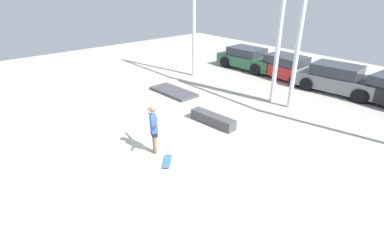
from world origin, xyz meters
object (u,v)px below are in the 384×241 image
object	(u,v)px
skateboarder	(154,127)
manual_pad	(173,92)
parked_car_red	(287,67)
parked_car_grey	(338,79)
skateboard	(167,161)
parked_car_green	(248,59)
grind_box	(213,119)

from	to	relation	value
skateboarder	manual_pad	xyz separation A→B (m)	(-4.28, 4.08, -0.92)
parked_car_red	parked_car_grey	distance (m)	3.08
skateboard	parked_car_grey	bearing A→B (deg)	131.68
manual_pad	parked_car_grey	xyz separation A→B (m)	(5.41, 6.51, 0.62)
skateboarder	parked_car_green	world-z (taller)	skateboarder
skateboarder	skateboard	xyz separation A→B (m)	(0.78, -0.06, -0.92)
manual_pad	parked_car_green	world-z (taller)	parked_car_green
skateboarder	parked_car_grey	bearing A→B (deg)	104.88
skateboard	parked_car_green	bearing A→B (deg)	161.30
grind_box	parked_car_grey	distance (m)	7.71
grind_box	parked_car_red	size ratio (longest dim) A/B	0.49
parked_car_green	parked_car_grey	world-z (taller)	parked_car_grey
skateboarder	skateboard	world-z (taller)	skateboarder
skateboard	manual_pad	size ratio (longest dim) A/B	0.27
parked_car_green	parked_car_grey	xyz separation A→B (m)	(5.98, -0.06, 0.03)
skateboard	manual_pad	world-z (taller)	manual_pad
parked_car_red	parked_car_grey	world-z (taller)	parked_car_grey
parked_car_grey	parked_car_green	bearing A→B (deg)	173.60
skateboard	grind_box	xyz separation A→B (m)	(-1.10, 3.10, 0.14)
manual_pad	skateboarder	bearing A→B (deg)	-43.63
manual_pad	parked_car_green	bearing A→B (deg)	94.95
manual_pad	grind_box	bearing A→B (deg)	-14.73
manual_pad	parked_car_red	distance (m)	7.08
skateboard	parked_car_green	xyz separation A→B (m)	(-5.63, 10.72, 0.60)
skateboarder	parked_car_red	distance (m)	10.92
manual_pad	skateboard	bearing A→B (deg)	-39.31
skateboard	parked_car_red	world-z (taller)	parked_car_red
skateboard	parked_car_grey	xyz separation A→B (m)	(0.35, 10.66, 0.63)
skateboard	parked_car_green	world-z (taller)	parked_car_green
manual_pad	parked_car_green	distance (m)	6.62
skateboarder	parked_car_green	distance (m)	11.71
grind_box	manual_pad	xyz separation A→B (m)	(-3.97, 1.04, -0.14)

